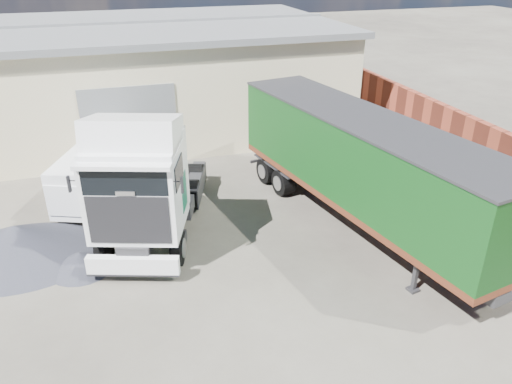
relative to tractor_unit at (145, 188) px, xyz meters
name	(u,v)px	position (x,y,z in m)	size (l,w,h in m)	color
ground	(238,290)	(2.06, -3.40, -1.97)	(120.00, 120.00, 0.00)	#282521
warehouse	(38,82)	(-3.94, 12.60, 0.69)	(30.60, 12.60, 5.42)	beige
brick_boundary_wall	(452,138)	(13.56, 2.60, -0.72)	(0.35, 26.00, 2.50)	maroon
tractor_unit	(145,188)	(0.00, 0.00, 0.00)	(4.68, 7.31, 4.68)	black
box_trailer	(360,161)	(6.99, -1.00, 0.43)	(4.63, 12.09, 3.93)	#2D2D30
panel_van	(97,175)	(-1.51, 3.67, -0.95)	(3.63, 5.20, 1.97)	black
gravel_heap	(14,242)	(-4.18, 0.38, -1.46)	(6.15, 5.72, 1.10)	black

